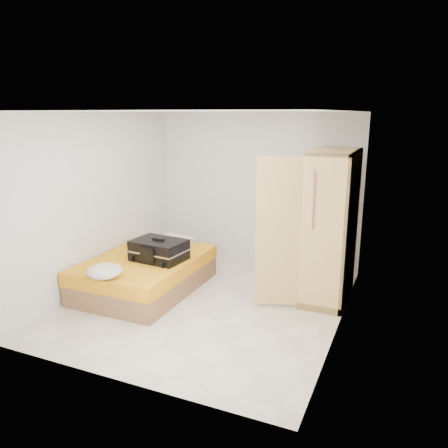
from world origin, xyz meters
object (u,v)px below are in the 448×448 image
at_px(person, 292,229).
at_px(round_cushion, 105,271).
at_px(bed, 146,273).
at_px(wardrobe, 327,230).
at_px(suitcase, 159,250).

xyz_separation_m(person, round_cushion, (-2.01, -1.74, -0.36)).
height_order(bed, person, person).
distance_m(wardrobe, person, 0.53).
relative_size(bed, suitcase, 2.50).
xyz_separation_m(suitcase, round_cushion, (-0.27, -0.90, -0.06)).
relative_size(bed, person, 1.07).
bearing_deg(round_cushion, person, 40.96).
relative_size(person, round_cushion, 4.14).
relative_size(wardrobe, round_cushion, 4.58).
bearing_deg(bed, suitcase, 1.29).
distance_m(person, suitcase, 1.96).
xyz_separation_m(wardrobe, person, (-0.52, 0.09, -0.05)).
relative_size(person, suitcase, 2.35).
height_order(person, round_cushion, person).
distance_m(bed, person, 2.27).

